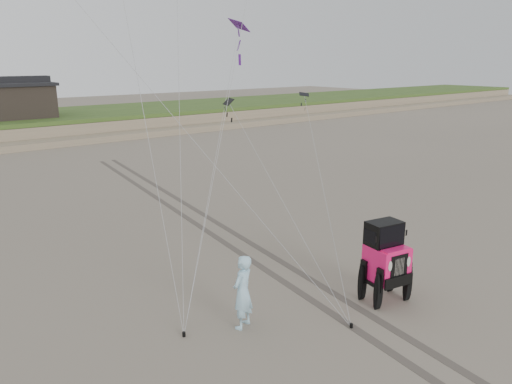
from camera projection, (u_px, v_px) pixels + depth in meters
ground at (312, 314)px, 13.06m from camera, size 160.00×160.00×0.00m
cabin at (11, 99)px, 41.18m from camera, size 6.40×5.40×3.35m
jeep at (386, 270)px, 13.59m from camera, size 2.92×5.11×1.79m
man at (243, 292)px, 12.21m from camera, size 0.81×0.68×1.89m
stake_main at (184, 334)px, 11.99m from camera, size 0.08×0.08×0.12m
stake_aux at (351, 326)px, 12.38m from camera, size 0.08×0.08×0.12m
tire_tracks at (206, 223)px, 20.27m from camera, size 5.22×29.74×0.01m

